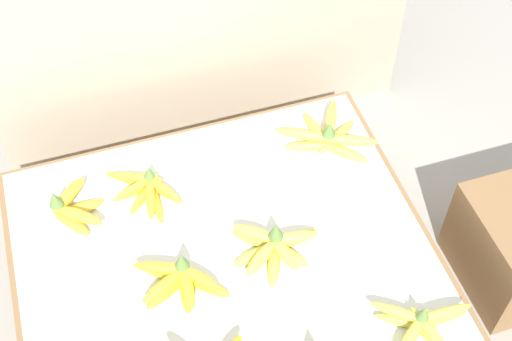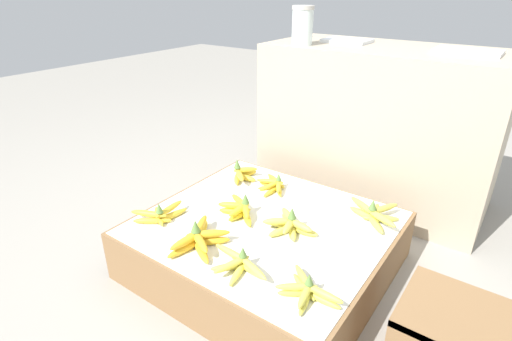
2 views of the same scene
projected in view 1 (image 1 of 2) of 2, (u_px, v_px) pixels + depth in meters
ground_plane at (231, 312)px, 1.84m from camera, size 10.00×10.00×0.00m
display_platform at (230, 290)px, 1.75m from camera, size 0.98×0.90×0.23m
banana_bunch_front_right at (422, 325)px, 1.54m from camera, size 0.22×0.18×0.09m
banana_bunch_middle_midleft at (180, 280)px, 1.61m from camera, size 0.21×0.16×0.10m
banana_bunch_middle_midright at (274, 247)px, 1.66m from camera, size 0.22×0.19×0.11m
banana_bunch_back_left at (71, 207)px, 1.73m from camera, size 0.14×0.19×0.11m
banana_bunch_back_midleft at (146, 189)px, 1.78m from camera, size 0.18×0.21×0.08m
banana_bunch_back_right at (328, 137)px, 1.88m from camera, size 0.25×0.23×0.10m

